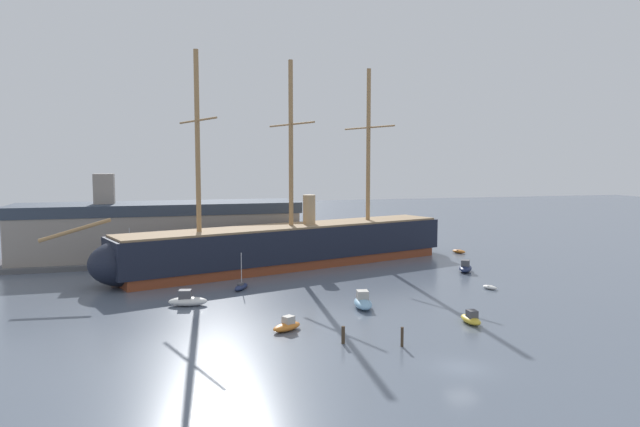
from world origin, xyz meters
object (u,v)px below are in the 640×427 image
motorboat_mid_left (187,300)px  motorboat_alongside_stern (465,268)px  dinghy_far_right (459,251)px  dockside_warehouse_left (160,232)px  mooring_piling_nearest (402,337)px  sailboat_alongside_bow (241,287)px  mooring_piling_left_pair (343,335)px  motorboat_foreground_right (471,319)px  sailboat_far_left (129,265)px  motorboat_near_centre (363,302)px  dinghy_mid_right (490,287)px  motorboat_distant_centre (300,248)px  tall_ship (291,245)px  motorboat_foreground_left (287,326)px

motorboat_mid_left → motorboat_alongside_stern: size_ratio=1.02×
motorboat_alongside_stern → dinghy_far_right: 18.41m
dockside_warehouse_left → motorboat_alongside_stern: bearing=-27.7°
mooring_piling_nearest → motorboat_alongside_stern: bearing=51.8°
sailboat_alongside_bow → mooring_piling_left_pair: 25.88m
motorboat_foreground_right → dockside_warehouse_left: 58.04m
motorboat_mid_left → motorboat_alongside_stern: motorboat_mid_left is taller
motorboat_alongside_stern → sailboat_far_left: sailboat_far_left is taller
motorboat_near_centre → dinghy_mid_right: bearing=13.4°
motorboat_near_centre → mooring_piling_nearest: 14.21m
mooring_piling_left_pair → sailboat_far_left: bearing=114.8°
motorboat_near_centre → mooring_piling_nearest: (-1.38, -14.14, 0.21)m
motorboat_foreground_right → motorboat_distant_centre: motorboat_foreground_right is taller
motorboat_mid_left → sailboat_alongside_bow: 9.98m
sailboat_far_left → dockside_warehouse_left: (4.82, 6.89, 4.36)m
tall_ship → dockside_warehouse_left: size_ratio=1.30×
motorboat_alongside_stern → mooring_piling_nearest: (-23.97, -30.51, 0.25)m
sailboat_alongside_bow → motorboat_alongside_stern: 34.84m
mooring_piling_left_pair → sailboat_alongside_bow: bearing=103.1°
sailboat_far_left → motorboat_foreground_left: bearing=-67.1°
motorboat_mid_left → sailboat_far_left: (-7.62, 26.51, -0.12)m
tall_ship → motorboat_mid_left: bearing=-129.3°
motorboat_near_centre → dinghy_mid_right: motorboat_near_centre is taller
motorboat_foreground_left → dockside_warehouse_left: 47.98m
motorboat_distant_centre → dockside_warehouse_left: (-25.51, -4.23, 4.42)m
motorboat_foreground_right → mooring_piling_left_pair: (-14.83, -2.69, 0.30)m
tall_ship → motorboat_mid_left: (-17.32, -21.13, -2.87)m
mooring_piling_nearest → dinghy_mid_right: bearing=42.0°
motorboat_mid_left → motorboat_distant_centre: motorboat_mid_left is taller
motorboat_foreground_right → motorboat_distant_centre: 53.54m
sailboat_alongside_bow → mooring_piling_left_pair: sailboat_alongside_bow is taller
dinghy_mid_right → mooring_piling_left_pair: size_ratio=1.47×
tall_ship → motorboat_distant_centre: bearing=71.9°
motorboat_foreground_left → motorboat_mid_left: size_ratio=0.77×
dinghy_mid_right → tall_ship: bearing=133.1°
motorboat_foreground_right → dinghy_mid_right: motorboat_foreground_right is taller
dinghy_mid_right → motorboat_distant_centre: (-16.12, 39.47, 0.22)m
motorboat_mid_left → sailboat_far_left: size_ratio=0.74×
dinghy_far_right → dockside_warehouse_left: size_ratio=0.06×
sailboat_alongside_bow → dinghy_far_right: bearing=24.5°
dockside_warehouse_left → motorboat_foreground_right: bearing=-57.9°
dinghy_mid_right → sailboat_far_left: (-46.46, 28.34, 0.28)m
tall_ship → sailboat_far_left: bearing=167.8°
sailboat_far_left → dinghy_far_right: 57.70m
tall_ship → motorboat_foreground_right: 38.39m
motorboat_foreground_left → motorboat_foreground_right: 19.13m
sailboat_alongside_bow → dinghy_far_right: size_ratio=1.62×
dinghy_mid_right → motorboat_alongside_stern: 12.13m
mooring_piling_left_pair → dockside_warehouse_left: size_ratio=0.03×
sailboat_alongside_bow → sailboat_far_left: (-14.85, 19.63, 0.13)m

